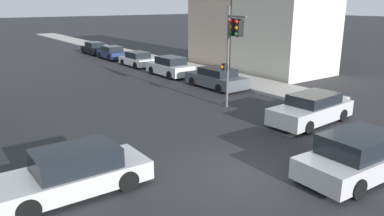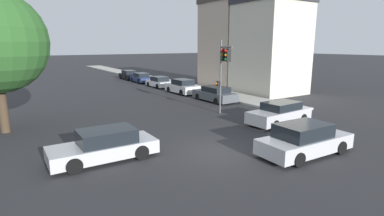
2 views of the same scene
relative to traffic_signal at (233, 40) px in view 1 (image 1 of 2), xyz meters
The scene contains 12 objects.
ground_plane 8.88m from the traffic_signal, 130.04° to the right, with size 300.00×300.00×0.00m, color #28282B.
sidewalk_strip 28.20m from the traffic_signal, 78.33° to the left, with size 3.30×60.00×0.17m.
rowhouse_backdrop 13.76m from the traffic_signal, 38.76° to the left, with size 6.39×12.61×10.88m.
traffic_signal is the anchor object (origin of this frame).
crossing_car_0 9.37m from the traffic_signal, 102.55° to the right, with size 4.86×2.16×1.54m.
crossing_car_1 11.38m from the traffic_signal, 157.82° to the right, with size 4.74×2.04×1.42m.
crossing_car_2 5.34m from the traffic_signal, 67.83° to the right, with size 4.78×2.15×1.44m.
parked_car_0 6.35m from the traffic_signal, 58.95° to the left, with size 2.05×4.63×1.39m.
parked_car_1 11.03m from the traffic_signal, 75.56° to the left, with size 2.01×4.34×1.54m.
parked_car_2 16.48m from the traffic_signal, 80.30° to the left, with size 2.03×3.89×1.33m.
parked_car_3 21.88m from the traffic_signal, 82.77° to the left, with size 1.92×3.99×1.34m.
parked_car_4 26.49m from the traffic_signal, 84.11° to the left, with size 1.86×4.14×1.38m.
Camera 1 is at (-8.14, -8.61, 5.70)m, focal length 35.00 mm.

